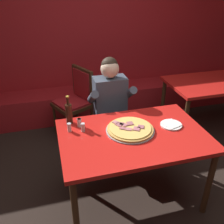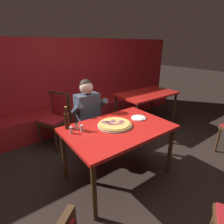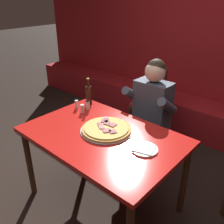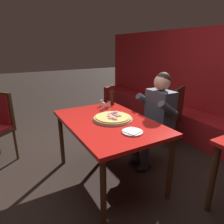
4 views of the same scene
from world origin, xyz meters
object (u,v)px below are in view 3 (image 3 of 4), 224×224
(shaker_parmesan, at_px, (88,105))
(shaker_red_pepper_flakes, at_px, (82,109))
(beer_bottle, at_px, (89,94))
(diner_seated_blue_shirt, at_px, (148,113))
(pizza, at_px, (107,129))
(dining_chair_near_left, at_px, (153,99))
(shaker_oregano, at_px, (77,105))
(plate_white_paper, at_px, (144,149))
(main_dining_table, at_px, (103,142))
(shaker_black_pepper, at_px, (88,106))

(shaker_parmesan, relative_size, shaker_red_pepper_flakes, 1.00)
(beer_bottle, height_order, diner_seated_blue_shirt, diner_seated_blue_shirt)
(pizza, height_order, shaker_red_pepper_flakes, shaker_red_pepper_flakes)
(dining_chair_near_left, bearing_deg, shaker_oregano, -100.55)
(plate_white_paper, xyz_separation_m, shaker_oregano, (-0.97, 0.16, 0.03))
(pizza, bearing_deg, shaker_oregano, 165.92)
(main_dining_table, xyz_separation_m, plate_white_paper, (0.41, 0.05, 0.09))
(shaker_oregano, bearing_deg, plate_white_paper, -9.16)
(main_dining_table, bearing_deg, shaker_red_pepper_flakes, 159.07)
(plate_white_paper, height_order, dining_chair_near_left, dining_chair_near_left)
(pizza, height_order, dining_chair_near_left, dining_chair_near_left)
(beer_bottle, distance_m, shaker_parmesan, 0.14)
(shaker_black_pepper, bearing_deg, diner_seated_blue_shirt, 45.10)
(shaker_black_pepper, height_order, dining_chair_near_left, dining_chair_near_left)
(plate_white_paper, relative_size, shaker_parmesan, 2.44)
(shaker_oregano, bearing_deg, shaker_parmesan, 31.50)
(shaker_parmesan, distance_m, diner_seated_blue_shirt, 0.64)
(plate_white_paper, height_order, beer_bottle, beer_bottle)
(main_dining_table, relative_size, diner_seated_blue_shirt, 1.07)
(shaker_oregano, bearing_deg, main_dining_table, -19.72)
(pizza, distance_m, shaker_black_pepper, 0.49)
(main_dining_table, height_order, dining_chair_near_left, dining_chair_near_left)
(plate_white_paper, distance_m, dining_chair_near_left, 1.52)
(plate_white_paper, relative_size, shaker_red_pepper_flakes, 2.44)
(shaker_parmesan, height_order, shaker_red_pepper_flakes, same)
(plate_white_paper, distance_m, shaker_red_pepper_flakes, 0.86)
(pizza, bearing_deg, dining_chair_near_left, 104.81)
(pizza, relative_size, shaker_red_pepper_flakes, 5.35)
(plate_white_paper, bearing_deg, pizza, 177.56)
(dining_chair_near_left, bearing_deg, beer_bottle, -101.08)
(plate_white_paper, relative_size, shaker_oregano, 2.44)
(main_dining_table, xyz_separation_m, beer_bottle, (-0.54, 0.36, 0.19))
(shaker_black_pepper, xyz_separation_m, shaker_oregano, (-0.11, -0.06, 0.00))
(shaker_parmesan, distance_m, shaker_oregano, 0.12)
(pizza, distance_m, plate_white_paper, 0.42)
(plate_white_paper, bearing_deg, shaker_red_pepper_flakes, 171.75)
(shaker_black_pepper, bearing_deg, plate_white_paper, -14.22)
(shaker_red_pepper_flakes, bearing_deg, pizza, -13.74)
(shaker_parmesan, bearing_deg, shaker_red_pepper_flakes, -76.68)
(dining_chair_near_left, bearing_deg, plate_white_paper, -59.83)
(shaker_parmesan, relative_size, dining_chair_near_left, 0.09)
(pizza, distance_m, diner_seated_blue_shirt, 0.65)
(pizza, relative_size, diner_seated_blue_shirt, 0.36)
(shaker_oregano, height_order, shaker_red_pepper_flakes, same)
(shaker_oregano, relative_size, dining_chair_near_left, 0.09)
(main_dining_table, xyz_separation_m, shaker_oregano, (-0.56, 0.20, 0.12))
(shaker_oregano, relative_size, shaker_red_pepper_flakes, 1.00)
(main_dining_table, distance_m, shaker_parmesan, 0.55)
(main_dining_table, relative_size, dining_chair_near_left, 1.39)
(plate_white_paper, distance_m, beer_bottle, 1.01)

